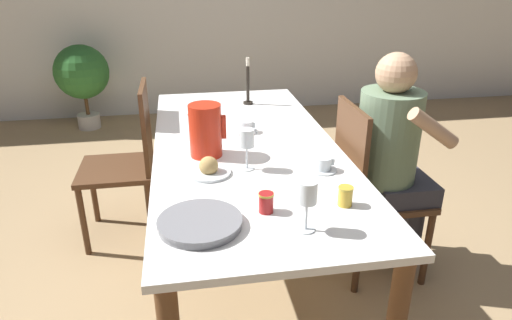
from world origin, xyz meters
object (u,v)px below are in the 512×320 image
(wine_glass_juice, at_px, (307,195))
(teacup_near_person, at_px, (323,165))
(chair_opposite, at_px, (128,160))
(teacup_across, at_px, (246,127))
(jam_jar_red, at_px, (266,202))
(chair_person_side, at_px, (370,187))
(candlestick_tall, at_px, (248,87))
(potted_plant, at_px, (82,74))
(bread_plate, at_px, (209,169))
(wine_glass_water, at_px, (247,140))
(person_seated, at_px, (393,151))
(serving_tray, at_px, (200,223))
(red_pitcher, at_px, (205,130))
(jam_jar_amber, at_px, (345,195))

(wine_glass_juice, xyz_separation_m, teacup_near_person, (0.20, 0.45, -0.11))
(chair_opposite, relative_size, teacup_across, 7.58)
(wine_glass_juice, distance_m, jam_jar_red, 0.20)
(teacup_near_person, relative_size, jam_jar_red, 1.65)
(chair_opposite, xyz_separation_m, teacup_near_person, (0.91, -0.82, 0.26))
(jam_jar_red, bearing_deg, chair_person_side, 40.40)
(candlestick_tall, xyz_separation_m, potted_plant, (-1.35, 1.86, -0.30))
(potted_plant, bearing_deg, chair_person_side, -54.89)
(teacup_across, distance_m, bread_plate, 0.53)
(wine_glass_juice, bearing_deg, wine_glass_water, 103.21)
(person_seated, bearing_deg, chair_person_side, -105.62)
(chair_person_side, xyz_separation_m, wine_glass_juice, (-0.54, -0.70, 0.37))
(wine_glass_juice, bearing_deg, chair_opposite, 119.38)
(bread_plate, bearing_deg, wine_glass_juice, -59.71)
(chair_person_side, distance_m, wine_glass_water, 0.78)
(bread_plate, distance_m, potted_plant, 3.03)
(wine_glass_juice, distance_m, serving_tray, 0.38)
(red_pitcher, distance_m, wine_glass_juice, 0.76)
(chair_opposite, xyz_separation_m, serving_tray, (0.36, -1.19, 0.25))
(jam_jar_amber, bearing_deg, teacup_near_person, 88.02)
(red_pitcher, relative_size, potted_plant, 0.29)
(person_seated, height_order, jam_jar_amber, person_seated)
(person_seated, height_order, wine_glass_water, person_seated)
(teacup_across, relative_size, candlestick_tall, 0.43)
(red_pitcher, bearing_deg, jam_jar_amber, -49.93)
(serving_tray, bearing_deg, red_pitcher, 84.03)
(wine_glass_juice, relative_size, teacup_near_person, 1.48)
(serving_tray, xyz_separation_m, jam_jar_amber, (0.54, 0.06, 0.03))
(bread_plate, height_order, jam_jar_red, bread_plate)
(person_seated, height_order, jam_jar_red, person_seated)
(candlestick_tall, bearing_deg, potted_plant, 125.97)
(teacup_near_person, relative_size, potted_plant, 0.15)
(red_pitcher, relative_size, jam_jar_amber, 3.25)
(teacup_near_person, xyz_separation_m, teacup_across, (-0.26, 0.53, 0.00))
(chair_opposite, bearing_deg, jam_jar_red, -151.73)
(person_seated, bearing_deg, wine_glass_juice, -43.31)
(chair_person_side, relative_size, chair_opposite, 1.00)
(wine_glass_water, distance_m, teacup_near_person, 0.34)
(person_seated, relative_size, red_pitcher, 4.89)
(wine_glass_water, bearing_deg, chair_person_side, 15.07)
(wine_glass_water, xyz_separation_m, jam_jar_amber, (0.31, -0.38, -0.09))
(teacup_across, xyz_separation_m, jam_jar_amber, (0.25, -0.83, 0.02))
(serving_tray, bearing_deg, wine_glass_juice, -12.90)
(red_pitcher, xyz_separation_m, wine_glass_juice, (0.28, -0.70, 0.01))
(chair_person_side, distance_m, red_pitcher, 0.90)
(chair_person_side, xyz_separation_m, serving_tray, (-0.89, -0.62, 0.25))
(bread_plate, bearing_deg, chair_opposite, 118.79)
(jam_jar_red, bearing_deg, wine_glass_juice, -52.69)
(wine_glass_juice, bearing_deg, chair_person_side, 52.06)
(red_pitcher, relative_size, teacup_near_person, 1.97)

